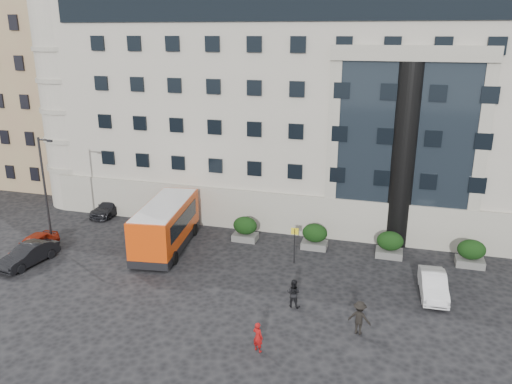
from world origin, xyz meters
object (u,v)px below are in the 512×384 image
at_px(hedge_d, 390,244).
at_px(parked_car_d, 126,191).
at_px(hedge_a, 181,222).
at_px(red_truck, 86,177).
at_px(parked_car_b, 28,255).
at_px(street_lamp, 46,188).
at_px(pedestrian_b, 293,293).
at_px(hedge_c, 315,236).
at_px(parked_car_c, 110,207).
at_px(white_taxi, 433,285).
at_px(bus_stop_sign, 295,239).
at_px(hedge_b, 245,229).
at_px(parked_car_a, 34,245).
at_px(hedge_e, 471,253).
at_px(pedestrian_a, 258,337).
at_px(minibus, 166,224).
at_px(pedestrian_c, 359,318).

xyz_separation_m(hedge_d, parked_car_d, (-23.95, 6.32, -0.25)).
distance_m(hedge_a, red_truck, 15.38).
distance_m(parked_car_b, parked_car_d, 14.17).
distance_m(street_lamp, pedestrian_b, 19.17).
distance_m(hedge_c, parked_car_d, 19.78).
bearing_deg(parked_car_d, parked_car_c, -74.22).
distance_m(parked_car_b, white_taxi, 25.90).
bearing_deg(bus_stop_sign, hedge_b, 146.93).
xyz_separation_m(hedge_b, hedge_d, (10.40, 0.00, 0.00)).
relative_size(hedge_c, parked_car_b, 0.44).
bearing_deg(pedestrian_b, red_truck, -25.03).
height_order(parked_car_a, parked_car_b, parked_car_b).
bearing_deg(bus_stop_sign, red_truck, 155.72).
relative_size(hedge_d, street_lamp, 0.23).
relative_size(hedge_e, parked_car_b, 0.44).
relative_size(hedge_c, pedestrian_a, 1.18).
xyz_separation_m(minibus, parked_car_a, (-8.46, -3.48, -1.14)).
height_order(hedge_c, parked_car_c, hedge_c).
xyz_separation_m(hedge_b, minibus, (-5.02, -2.84, 0.89)).
bearing_deg(hedge_d, minibus, -169.56).
bearing_deg(pedestrian_b, parked_car_a, 2.46).
relative_size(hedge_d, parked_car_b, 0.44).
bearing_deg(hedge_e, pedestrian_a, -130.70).
xyz_separation_m(hedge_c, pedestrian_b, (0.18, -8.27, -0.10)).
bearing_deg(parked_car_d, red_truck, 170.63).
bearing_deg(parked_car_b, hedge_d, 27.90).
bearing_deg(hedge_e, bus_stop_sign, -166.08).
bearing_deg(red_truck, pedestrian_a, -38.86).
bearing_deg(hedge_b, parked_car_d, 154.98).
relative_size(hedge_d, hedge_e, 1.00).
distance_m(hedge_d, parked_car_c, 23.21).
relative_size(red_truck, parked_car_d, 1.02).
bearing_deg(hedge_c, hedge_d, 0.00).
distance_m(hedge_b, minibus, 5.84).
relative_size(hedge_d, pedestrian_a, 1.18).
bearing_deg(hedge_c, parked_car_a, -161.30).
height_order(hedge_d, minibus, minibus).
xyz_separation_m(hedge_a, parked_car_b, (-7.50, -7.82, -0.24)).
height_order(hedge_c, minibus, minibus).
xyz_separation_m(hedge_a, hedge_e, (20.80, 0.00, 0.00)).
distance_m(parked_car_c, white_taxi, 26.67).
bearing_deg(parked_car_c, pedestrian_c, -25.32).
bearing_deg(white_taxi, hedge_c, 145.16).
height_order(hedge_b, parked_car_a, hedge_b).
bearing_deg(hedge_c, pedestrian_a, -92.73).
bearing_deg(bus_stop_sign, parked_car_c, 163.46).
relative_size(street_lamp, pedestrian_b, 4.81).
distance_m(hedge_a, white_taxi, 18.84).
bearing_deg(parked_car_a, white_taxi, 2.81).
height_order(hedge_e, parked_car_d, hedge_e).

